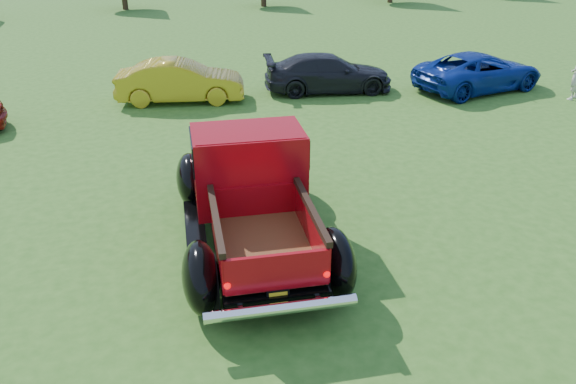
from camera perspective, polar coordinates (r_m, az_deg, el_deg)
The scene contains 5 objects.
ground at distance 10.47m, azimuth 2.87°, elevation -5.22°, with size 120.00×120.00×0.00m, color #2E5819.
pickup_truck at distance 10.42m, azimuth -3.96°, elevation 0.71°, with size 2.94×5.70×2.06m.
show_car_yellow at distance 18.79m, azimuth -10.88°, elevation 11.00°, with size 1.42×4.07×1.34m, color #B89818.
show_car_grey at distance 19.67m, azimuth 4.11°, elevation 11.97°, with size 1.77×4.36×1.27m, color black.
show_car_blue at distance 20.85m, azimuth 18.84°, elevation 11.51°, with size 2.14×4.64×1.29m, color navy.
Camera 1 is at (-2.87, -8.46, 5.45)m, focal length 35.00 mm.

